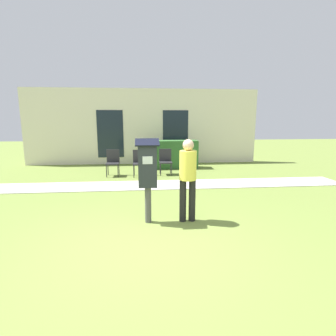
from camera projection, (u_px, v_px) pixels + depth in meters
name	position (u px, v px, depth m)	size (l,w,h in m)	color
ground_plane	(145.00, 246.00, 4.07)	(40.00, 40.00, 0.00)	olive
sidewalk	(144.00, 185.00, 7.75)	(12.00, 1.10, 0.02)	beige
building_facade	(143.00, 127.00, 11.35)	(10.00, 0.26, 3.20)	beige
parking_meter	(148.00, 170.00, 4.84)	(0.44, 0.31, 1.59)	#4C4C4C
person_standing	(188.00, 174.00, 4.92)	(0.32, 0.32, 1.58)	black
outdoor_chair_left	(113.00, 160.00, 9.03)	(0.44, 0.44, 0.90)	#262628
outdoor_chair_middle	(139.00, 161.00, 8.97)	(0.44, 0.44, 0.90)	#262628
outdoor_chair_right	(166.00, 159.00, 9.26)	(0.44, 0.44, 0.90)	#262628
hedge_row	(171.00, 154.00, 10.41)	(2.09, 0.60, 1.10)	#33662D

